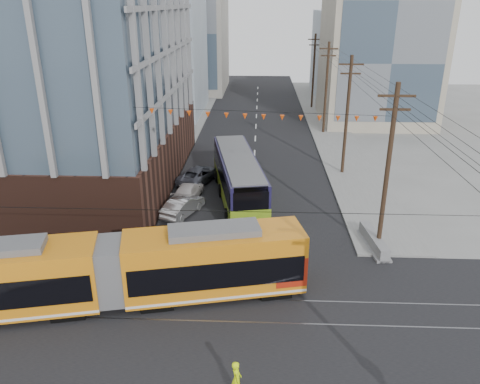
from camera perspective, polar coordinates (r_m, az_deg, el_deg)
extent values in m
plane|color=slate|center=(22.65, 0.49, -20.24)|extent=(160.00, 160.00, 0.00)
cube|color=#8C99A5|center=(71.21, -12.29, 16.60)|extent=(18.00, 16.00, 18.00)
cube|color=gray|center=(66.94, 16.42, 15.04)|extent=(14.00, 14.00, 16.00)
cube|color=gray|center=(90.07, -7.16, 18.61)|extent=(16.00, 18.00, 20.00)
cube|color=#8C99A5|center=(86.90, 14.66, 15.99)|extent=(16.00, 16.00, 14.00)
cylinder|color=black|center=(73.81, 8.95, 14.27)|extent=(0.30, 0.30, 11.00)
imported|color=#B2B3B5|center=(36.24, -6.97, -1.71)|extent=(3.11, 4.62, 1.44)
imported|color=beige|center=(39.19, -6.32, 0.13)|extent=(2.42, 4.81, 1.34)
imported|color=#41434E|center=(42.69, -5.10, 2.11)|extent=(3.94, 5.65, 1.43)
imported|color=#D7FF08|center=(20.72, -0.42, -21.85)|extent=(0.55, 0.71, 1.75)
cube|color=slate|center=(32.72, 16.00, -5.74)|extent=(1.47, 4.49, 0.88)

